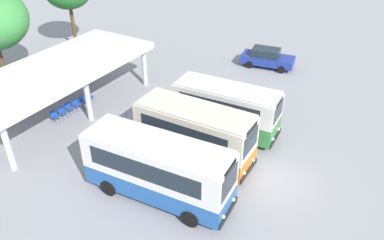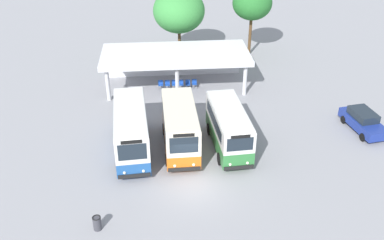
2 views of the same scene
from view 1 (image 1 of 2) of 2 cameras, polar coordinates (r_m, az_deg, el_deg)
name	(u,v)px [view 1 (image 1 of 2)]	position (r m, az deg, el deg)	size (l,w,h in m)	color
ground_plane	(272,180)	(21.64, 11.60, -8.60)	(180.00, 180.00, 0.00)	#939399
city_bus_nearest_orange	(158,167)	(19.14, -5.02, -6.93)	(2.75, 7.73, 3.36)	black
city_bus_second_in_row	(195,133)	(21.48, 0.40, -1.89)	(2.50, 6.74, 3.41)	black
city_bus_middle_cream	(226,108)	(24.10, 5.02, 1.76)	(2.60, 6.71, 3.20)	black
parked_car_flank	(267,58)	(34.17, 10.97, 8.95)	(2.41, 4.61, 1.62)	black
terminal_canopy	(52,74)	(27.96, -19.79, 6.42)	(13.54, 5.81, 3.40)	silver
waiting_chair_end_by_column	(54,115)	(27.24, -19.51, 0.66)	(0.44, 0.44, 0.86)	slate
waiting_chair_second_from_end	(62,111)	(27.54, -18.49, 1.22)	(0.44, 0.44, 0.86)	slate
waiting_chair_middle_seat	(69,107)	(27.90, -17.58, 1.81)	(0.44, 0.44, 0.86)	slate
waiting_chair_fourth_seat	(76,103)	(28.23, -16.61, 2.35)	(0.44, 0.44, 0.86)	slate
waiting_chair_fifth_seat	(83,100)	(28.57, -15.68, 2.88)	(0.44, 0.44, 0.86)	slate
waiting_chair_far_end_seat	(89,96)	(28.98, -14.88, 3.44)	(0.44, 0.44, 0.86)	slate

